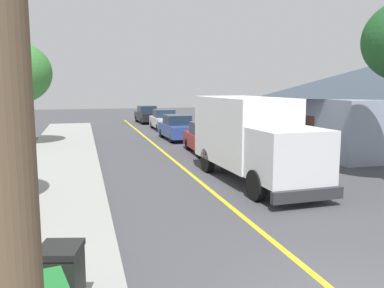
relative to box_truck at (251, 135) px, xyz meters
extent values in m
cube|color=gray|center=(-7.35, -5.02, -1.69)|extent=(3.60, 60.00, 0.15)
cube|color=gold|center=(-1.95, 0.98, -1.76)|extent=(0.16, 56.00, 0.01)
cube|color=white|center=(-0.04, 0.73, 0.13)|extent=(2.64, 5.11, 2.60)
cube|color=silver|center=(0.14, -2.76, -0.32)|extent=(2.38, 2.11, 1.70)
cube|color=#1E2D3D|center=(0.18, -3.66, 0.06)|extent=(2.04, 0.18, 0.75)
cube|color=#2D2D33|center=(0.19, -3.84, -1.35)|extent=(2.41, 0.32, 0.36)
cylinder|color=black|center=(1.17, -2.51, -1.27)|extent=(0.35, 1.01, 1.00)
cylinder|color=black|center=(-0.92, -2.61, -1.27)|extent=(0.35, 1.01, 1.00)
cylinder|color=black|center=(0.95, 2.03, -1.27)|extent=(0.35, 1.01, 1.00)
cylinder|color=black|center=(-1.15, 1.93, -1.27)|extent=(0.35, 1.01, 1.00)
cube|color=maroon|center=(0.28, 6.55, -1.12)|extent=(1.97, 4.47, 0.76)
cube|color=#1E2D3D|center=(0.29, 6.70, -0.42)|extent=(1.65, 1.86, 0.64)
cylinder|color=black|center=(1.02, 5.11, -1.45)|extent=(0.24, 0.65, 0.64)
cylinder|color=black|center=(-0.56, 5.17, -1.45)|extent=(0.24, 0.65, 0.64)
cylinder|color=black|center=(1.12, 7.92, -1.45)|extent=(0.24, 0.65, 0.64)
cylinder|color=black|center=(-0.46, 7.98, -1.45)|extent=(0.24, 0.65, 0.64)
cube|color=#2D4793|center=(-0.03, 12.36, -1.12)|extent=(1.96, 4.46, 0.76)
cube|color=#1E2D3D|center=(-0.04, 12.51, -0.42)|extent=(1.65, 1.86, 0.64)
cylinder|color=black|center=(0.81, 10.98, -1.45)|extent=(0.24, 0.65, 0.64)
cylinder|color=black|center=(-0.77, 10.92, -1.45)|extent=(0.24, 0.65, 0.64)
cylinder|color=black|center=(0.71, 13.80, -1.45)|extent=(0.24, 0.65, 0.64)
cylinder|color=black|center=(-0.87, 13.74, -1.45)|extent=(0.24, 0.65, 0.64)
cube|color=silver|center=(0.32, 18.77, -1.12)|extent=(1.81, 4.40, 0.76)
cube|color=#1E2D3D|center=(0.32, 18.92, -0.42)|extent=(1.59, 1.80, 0.64)
cylinder|color=black|center=(1.11, 17.36, -1.45)|extent=(0.22, 0.64, 0.64)
cylinder|color=black|center=(-0.47, 17.36, -1.45)|extent=(0.22, 0.64, 0.64)
cylinder|color=black|center=(1.10, 20.18, -1.45)|extent=(0.22, 0.64, 0.64)
cylinder|color=black|center=(-0.48, 20.17, -1.45)|extent=(0.22, 0.64, 0.64)
cube|color=black|center=(-0.10, 25.23, -1.12)|extent=(2.00, 4.48, 0.76)
cube|color=#1E2D3D|center=(-0.11, 25.38, -0.42)|extent=(1.67, 1.87, 0.64)
cylinder|color=black|center=(0.75, 23.86, -1.45)|extent=(0.25, 0.65, 0.64)
cylinder|color=black|center=(-0.83, 23.78, -1.45)|extent=(0.25, 0.65, 0.64)
cylinder|color=black|center=(0.62, 26.67, -1.45)|extent=(0.25, 0.65, 0.64)
cylinder|color=black|center=(-0.96, 26.60, -1.45)|extent=(0.25, 0.65, 0.64)
cube|color=#B7B7BC|center=(3.25, 5.52, -1.12)|extent=(2.00, 4.48, 0.76)
cube|color=#1E2D3D|center=(3.25, 5.37, -0.42)|extent=(1.67, 1.87, 0.64)
cylinder|color=black|center=(2.39, 6.89, -1.45)|extent=(0.25, 0.65, 0.64)
cylinder|color=black|center=(3.97, 6.96, -1.45)|extent=(0.25, 0.65, 0.64)
cylinder|color=black|center=(2.52, 4.07, -1.45)|extent=(0.25, 0.65, 0.64)
cylinder|color=black|center=(4.10, 4.15, -1.45)|extent=(0.25, 0.65, 0.64)
cube|color=#1E722D|center=(-6.81, -9.12, -0.61)|extent=(0.76, 0.83, 0.10)
cube|color=black|center=(-6.62, -8.01, -1.14)|extent=(0.74, 0.80, 0.96)
cube|color=black|center=(-6.62, -8.01, -0.61)|extent=(0.78, 0.84, 0.10)
cylinder|color=gray|center=(2.26, 0.64, -0.67)|extent=(0.08, 0.08, 2.20)
cylinder|color=red|center=(2.26, 0.67, 0.48)|extent=(0.76, 0.03, 0.76)
cylinder|color=white|center=(2.26, 0.69, 0.48)|extent=(0.80, 0.02, 0.80)
cube|color=#939EB2|center=(10.13, 5.47, -0.27)|extent=(9.92, 8.76, 3.00)
pyramid|color=#333D47|center=(10.13, 5.47, 2.18)|extent=(10.91, 9.64, 1.89)
cube|color=brown|center=(5.21, 4.47, -0.72)|extent=(0.10, 1.00, 2.10)
cylinder|color=brown|center=(-9.86, 11.66, -0.42)|extent=(0.39, 0.39, 2.70)
ellipsoid|color=#387A33|center=(-9.86, 11.66, 2.63)|extent=(4.00, 4.00, 3.60)
camera|label=1|loc=(-6.20, -14.29, 1.91)|focal=38.00mm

